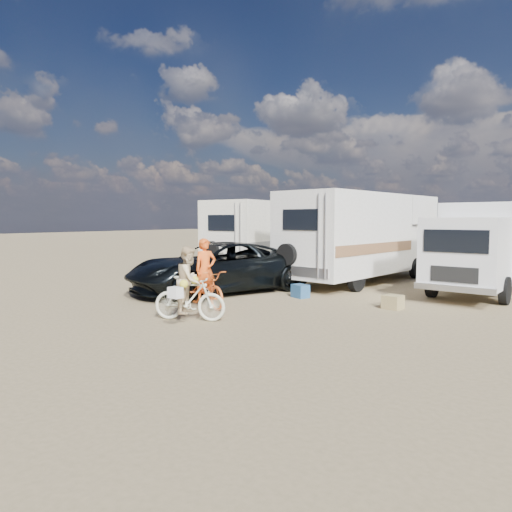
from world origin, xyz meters
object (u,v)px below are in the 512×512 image
Objects in this scene: box_truck at (485,248)px; bike_man at (206,288)px; rider_man at (206,276)px; rv_left at (268,237)px; bike_woman at (189,298)px; rv_main at (362,238)px; dark_suv at (217,267)px; cooler at (300,291)px; crate at (393,302)px; rider_woman at (189,287)px.

box_truck is 3.43× the size of bike_man.
rider_man is (-5.65, -7.19, -0.60)m from box_truck.
rv_left reaches higher than bike_woman.
rv_main is at bearing 9.82° from rider_man.
dark_suv reaches higher than cooler.
rv_left reaches higher than cooler.
box_truck is 4.84m from crate.
crate is at bearing -36.68° from bike_man.
cooler is at bearing -4.94° from rider_man.
dark_suv is (-7.05, -5.09, -0.63)m from box_truck.
bike_woman is at bearing -75.27° from cooler.
rv_left is at bearing 153.66° from cooler.
rv_main is at bearing 122.00° from crate.
rv_main reaches higher than bike_man.
rv_main is 4.42× the size of bike_woman.
rv_main is 4.58× the size of rider_man.
rv_main is at bearing -27.03° from bike_woman.
rv_main is 4.31m from box_truck.
rider_man is at bearing -93.89° from rv_main.
crate is (-1.43, -4.44, -1.26)m from box_truck.
box_truck is 4.20× the size of rider_woman.
bike_woman is 3.82× the size of crate.
cooler is (0.50, 4.29, -0.33)m from bike_woman.
rv_main is at bearing 110.92° from cooler.
cooler is (-4.33, -4.38, -1.25)m from box_truck.
rider_woman is (2.23, -3.58, -0.03)m from dark_suv.
dark_suv is 4.22m from rider_woman.
dark_suv is at bearing -141.35° from box_truck.
crate is at bearing -51.41° from rv_main.
crate is at bearing 26.99° from dark_suv.
cooler is at bearing 35.05° from dark_suv.
rv_left is 9.32m from box_truck.
dark_suv is (-2.75, -5.23, -0.84)m from rv_main.
cooler is (0.50, 4.29, -0.59)m from rider_woman.
rider_man is 3.17m from cooler.
rv_left reaches higher than rider_man.
rv_left is 10.70m from rider_woman.
rv_main is 15.44× the size of cooler.
bike_man is at bearing -93.91° from cooler.
box_truck is 8.72m from dark_suv.
rider_man reaches higher than crate.
dark_suv is 11.76× the size of cooler.
crate is (3.40, 4.22, -0.61)m from rider_woman.
rider_woman reaches higher than crate.
rv_left is at bearing 0.98° from bike_woman.
bike_woman is at bearing -86.83° from rv_main.
dark_suv is 3.37× the size of bike_woman.
rider_man is at bearing -93.91° from cooler.
rv_left is at bearing 0.98° from rider_woman.
rv_main reaches higher than rider_man.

